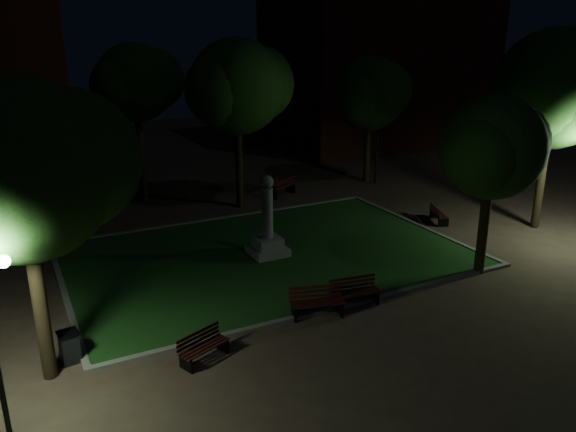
{
  "coord_description": "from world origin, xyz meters",
  "views": [
    {
      "loc": [
        -8.73,
        -16.74,
        8.43
      ],
      "look_at": [
        0.39,
        1.0,
        1.89
      ],
      "focal_mm": 35.0,
      "sensor_mm": 36.0,
      "label": 1
    }
  ],
  "objects_px": {
    "bench_near_right": "(317,303)",
    "bench_west_near": "(203,347)",
    "trash_bin": "(70,347)",
    "bench_near_left": "(354,292)",
    "bench_right_side": "(438,215)",
    "bench_far_side": "(283,188)",
    "bicycle": "(20,252)",
    "monument": "(267,233)"
  },
  "relations": [
    {
      "from": "bench_near_right",
      "to": "trash_bin",
      "type": "height_order",
      "value": "bench_near_right"
    },
    {
      "from": "monument",
      "to": "trash_bin",
      "type": "height_order",
      "value": "monument"
    },
    {
      "from": "bench_near_right",
      "to": "bench_far_side",
      "type": "xyz_separation_m",
      "value": [
        5.14,
        12.58,
        0.03
      ]
    },
    {
      "from": "bench_near_right",
      "to": "bench_far_side",
      "type": "relative_size",
      "value": 0.95
    },
    {
      "from": "monument",
      "to": "bench_near_right",
      "type": "relative_size",
      "value": 1.79
    },
    {
      "from": "bench_near_right",
      "to": "monument",
      "type": "bearing_deg",
      "value": 97.75
    },
    {
      "from": "bench_near_left",
      "to": "bench_near_right",
      "type": "relative_size",
      "value": 0.95
    },
    {
      "from": "bench_right_side",
      "to": "trash_bin",
      "type": "relative_size",
      "value": 1.68
    },
    {
      "from": "bench_west_near",
      "to": "trash_bin",
      "type": "height_order",
      "value": "trash_bin"
    },
    {
      "from": "bench_near_right",
      "to": "bench_west_near",
      "type": "height_order",
      "value": "bench_near_right"
    },
    {
      "from": "bench_far_side",
      "to": "bench_right_side",
      "type": "bearing_deg",
      "value": 96.02
    },
    {
      "from": "bench_near_left",
      "to": "bench_near_right",
      "type": "distance_m",
      "value": 1.47
    },
    {
      "from": "trash_bin",
      "to": "bicycle",
      "type": "bearing_deg",
      "value": 95.73
    },
    {
      "from": "bench_far_side",
      "to": "bicycle",
      "type": "height_order",
      "value": "bench_far_side"
    },
    {
      "from": "bench_far_side",
      "to": "trash_bin",
      "type": "bearing_deg",
      "value": 18.92
    },
    {
      "from": "bench_far_side",
      "to": "bicycle",
      "type": "distance_m",
      "value": 13.62
    },
    {
      "from": "bench_near_left",
      "to": "monument",
      "type": "bearing_deg",
      "value": 106.68
    },
    {
      "from": "bench_west_near",
      "to": "bench_far_side",
      "type": "distance_m",
      "value": 16.15
    },
    {
      "from": "bench_right_side",
      "to": "trash_bin",
      "type": "bearing_deg",
      "value": 127.85
    },
    {
      "from": "monument",
      "to": "bench_near_right",
      "type": "distance_m",
      "value": 5.25
    },
    {
      "from": "bench_west_near",
      "to": "trash_bin",
      "type": "xyz_separation_m",
      "value": [
        -3.2,
        1.53,
        0.07
      ]
    },
    {
      "from": "bench_near_right",
      "to": "bench_right_side",
      "type": "bearing_deg",
      "value": 44.82
    },
    {
      "from": "bench_near_right",
      "to": "bench_right_side",
      "type": "xyz_separation_m",
      "value": [
        9.53,
        5.25,
        -0.07
      ]
    },
    {
      "from": "monument",
      "to": "bench_near_right",
      "type": "height_order",
      "value": "monument"
    },
    {
      "from": "bench_near_left",
      "to": "trash_bin",
      "type": "bearing_deg",
      "value": -175.92
    },
    {
      "from": "bench_right_side",
      "to": "bicycle",
      "type": "xyz_separation_m",
      "value": [
        -17.52,
        3.7,
        0.03
      ]
    },
    {
      "from": "bicycle",
      "to": "bench_near_left",
      "type": "bearing_deg",
      "value": -113.04
    },
    {
      "from": "monument",
      "to": "trash_bin",
      "type": "xyz_separation_m",
      "value": [
        -7.92,
        -4.39,
        -0.51
      ]
    },
    {
      "from": "bench_west_near",
      "to": "bicycle",
      "type": "height_order",
      "value": "bench_west_near"
    },
    {
      "from": "bench_right_side",
      "to": "bicycle",
      "type": "bearing_deg",
      "value": 100.93
    },
    {
      "from": "bench_near_left",
      "to": "bench_far_side",
      "type": "xyz_separation_m",
      "value": [
        3.67,
        12.48,
        0.04
      ]
    },
    {
      "from": "trash_bin",
      "to": "bicycle",
      "type": "relative_size",
      "value": 0.59
    },
    {
      "from": "bench_near_left",
      "to": "bench_right_side",
      "type": "bearing_deg",
      "value": 41.09
    },
    {
      "from": "bench_near_right",
      "to": "bench_right_side",
      "type": "height_order",
      "value": "bench_near_right"
    },
    {
      "from": "monument",
      "to": "bench_west_near",
      "type": "relative_size",
      "value": 2.07
    },
    {
      "from": "bicycle",
      "to": "bench_right_side",
      "type": "bearing_deg",
      "value": -81.89
    },
    {
      "from": "monument",
      "to": "bench_west_near",
      "type": "bearing_deg",
      "value": -128.54
    },
    {
      "from": "trash_bin",
      "to": "bench_far_side",
      "type": "bearing_deg",
      "value": 43.81
    },
    {
      "from": "bench_near_left",
      "to": "bicycle",
      "type": "relative_size",
      "value": 1.12
    },
    {
      "from": "bench_west_near",
      "to": "bench_far_side",
      "type": "xyz_separation_m",
      "value": [
        9.11,
        13.34,
        0.08
      ]
    },
    {
      "from": "bench_near_right",
      "to": "bench_west_near",
      "type": "xyz_separation_m",
      "value": [
        -3.97,
        -0.76,
        -0.06
      ]
    },
    {
      "from": "bench_far_side",
      "to": "bicycle",
      "type": "xyz_separation_m",
      "value": [
        -13.13,
        -3.63,
        -0.07
      ]
    }
  ]
}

